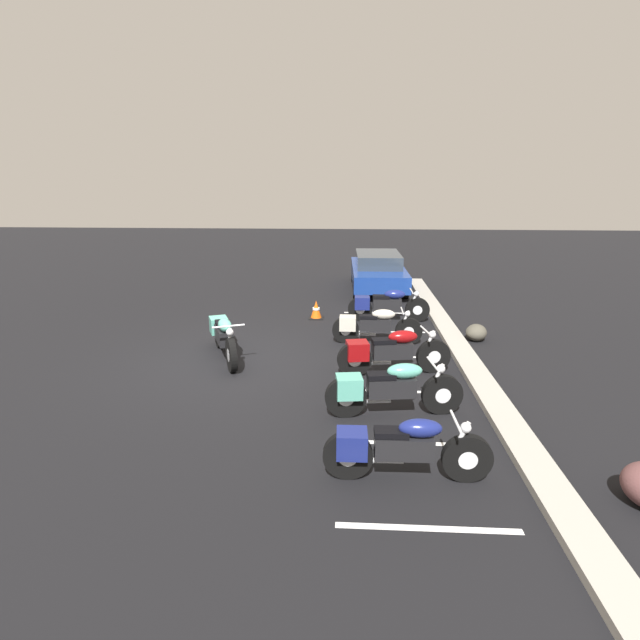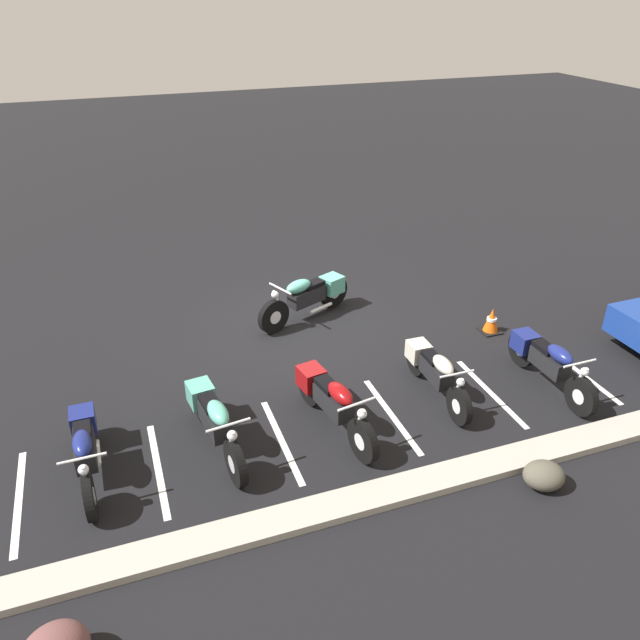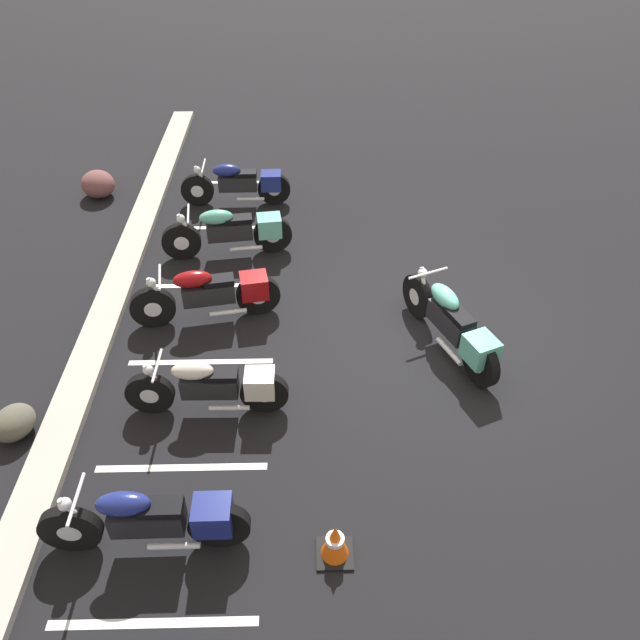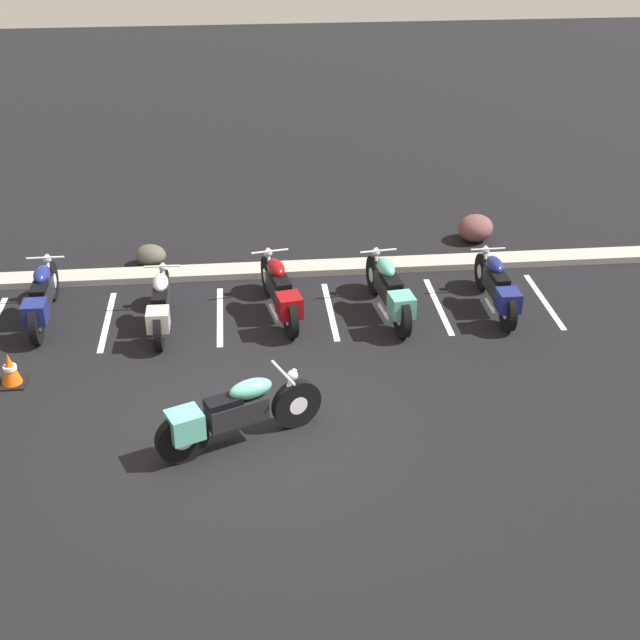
{
  "view_description": "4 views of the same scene",
  "coord_description": "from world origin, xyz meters",
  "views": [
    {
      "loc": [
        10.03,
        2.47,
        3.79
      ],
      "look_at": [
        -0.87,
        1.84,
        0.7
      ],
      "focal_mm": 28.0,
      "sensor_mm": 36.0,
      "label": 1
    },
    {
      "loc": [
        3.42,
        10.73,
        6.33
      ],
      "look_at": [
        0.14,
        1.57,
        0.94
      ],
      "focal_mm": 35.0,
      "sensor_mm": 36.0,
      "label": 2
    },
    {
      "loc": [
        -7.12,
        1.82,
        6.25
      ],
      "look_at": [
        -0.06,
        1.67,
        0.45
      ],
      "focal_mm": 35.0,
      "sensor_mm": 36.0,
      "label": 3
    },
    {
      "loc": [
        -0.07,
        -9.98,
        7.18
      ],
      "look_at": [
        1.15,
        2.37,
        0.41
      ],
      "focal_mm": 50.0,
      "sensor_mm": 36.0,
      "label": 4
    }
  ],
  "objects": [
    {
      "name": "ground",
      "position": [
        0.0,
        0.0,
        0.0
      ],
      "size": [
        60.0,
        60.0,
        0.0
      ],
      "primitive_type": "plane",
      "color": "black"
    },
    {
      "name": "motorcycle_teal_featured",
      "position": [
        -0.27,
        -0.25,
        0.5
      ],
      "size": [
        2.23,
        1.13,
        0.93
      ],
      "rotation": [
        0.0,
        0.0,
        0.4
      ],
      "color": "black",
      "rests_on": "ground"
    },
    {
      "name": "parked_bike_0",
      "position": [
        -3.36,
        3.48,
        0.47
      ],
      "size": [
        0.63,
        2.24,
        0.88
      ],
      "rotation": [
        0.0,
        0.0,
        1.58
      ],
      "color": "black",
      "rests_on": "ground"
    },
    {
      "name": "parked_bike_1",
      "position": [
        -1.39,
        3.07,
        0.45
      ],
      "size": [
        0.6,
        2.14,
        0.84
      ],
      "rotation": [
        0.0,
        0.0,
        1.56
      ],
      "color": "black",
      "rests_on": "ground"
    },
    {
      "name": "parked_bike_2",
      "position": [
        0.58,
        3.3,
        0.48
      ],
      "size": [
        0.78,
        2.3,
        0.91
      ],
      "rotation": [
        0.0,
        0.0,
        1.74
      ],
      "color": "black",
      "rests_on": "ground"
    },
    {
      "name": "parked_bike_3",
      "position": [
        2.41,
        3.14,
        0.48
      ],
      "size": [
        0.71,
        2.3,
        0.91
      ],
      "rotation": [
        0.0,
        0.0,
        1.7
      ],
      "color": "black",
      "rests_on": "ground"
    },
    {
      "name": "parked_bike_4",
      "position": [
        4.25,
        3.15,
        0.46
      ],
      "size": [
        0.61,
        2.19,
        0.86
      ],
      "rotation": [
        0.0,
        0.0,
        1.58
      ],
      "color": "black",
      "rests_on": "ground"
    },
    {
      "name": "concrete_curb",
      "position": [
        0.0,
        5.04,
        0.06
      ],
      "size": [
        18.0,
        0.5,
        0.12
      ],
      "primitive_type": "cube",
      "color": "#A8A399",
      "rests_on": "ground"
    },
    {
      "name": "landscape_rock_0",
      "position": [
        4.65,
        6.14,
        0.27
      ],
      "size": [
        0.96,
        0.94,
        0.54
      ],
      "primitive_type": "ellipsoid",
      "rotation": [
        0.0,
        0.0,
        0.53
      ],
      "color": "brown",
      "rests_on": "ground"
    },
    {
      "name": "landscape_rock_1",
      "position": [
        -1.74,
        5.6,
        0.2
      ],
      "size": [
        0.7,
        0.65,
        0.4
      ],
      "primitive_type": "ellipsoid",
      "rotation": [
        0.0,
        0.0,
        2.84
      ],
      "color": "#514D42",
      "rests_on": "ground"
    },
    {
      "name": "traffic_cone",
      "position": [
        -3.52,
        1.58,
        0.24
      ],
      "size": [
        0.4,
        0.4,
        0.52
      ],
      "color": "black",
      "rests_on": "ground"
    },
    {
      "name": "stall_line_0",
      "position": [
        -4.22,
        3.41,
        0.0
      ],
      "size": [
        0.1,
        2.1,
        0.0
      ],
      "primitive_type": "cube",
      "color": "white",
      "rests_on": "ground"
    },
    {
      "name": "stall_line_1",
      "position": [
        -2.34,
        3.41,
        0.0
      ],
      "size": [
        0.1,
        2.1,
        0.0
      ],
      "primitive_type": "cube",
      "color": "white",
      "rests_on": "ground"
    },
    {
      "name": "stall_line_2",
      "position": [
        -0.45,
        3.41,
        0.0
      ],
      "size": [
        0.1,
        2.1,
        0.0
      ],
      "primitive_type": "cube",
      "color": "white",
      "rests_on": "ground"
    },
    {
      "name": "stall_line_3",
      "position": [
        1.44,
        3.41,
        0.0
      ],
      "size": [
        0.1,
        2.1,
        0.0
      ],
      "primitive_type": "cube",
      "color": "white",
      "rests_on": "ground"
    },
    {
      "name": "stall_line_4",
      "position": [
        3.32,
        3.41,
        0.0
      ],
      "size": [
        0.1,
        2.1,
        0.0
      ],
      "primitive_type": "cube",
      "color": "white",
      "rests_on": "ground"
    },
    {
      "name": "stall_line_5",
      "position": [
        5.21,
        3.41,
        0.0
      ],
      "size": [
        0.1,
        2.1,
        0.0
      ],
      "primitive_type": "cube",
      "color": "white",
      "rests_on": "ground"
    }
  ]
}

